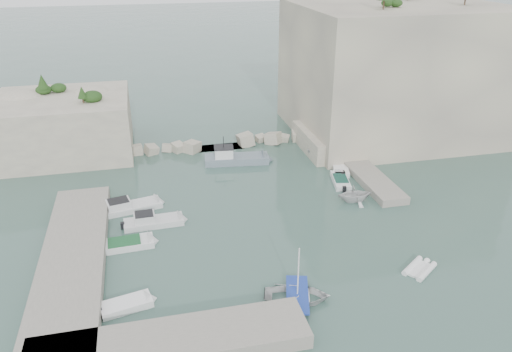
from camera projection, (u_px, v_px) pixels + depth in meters
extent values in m
plane|color=#406056|center=(271.00, 233.00, 45.38)|extent=(400.00, 400.00, 0.00)
cube|color=beige|center=(394.00, 71.00, 66.88)|extent=(26.00, 22.00, 17.00)
cube|color=beige|center=(334.00, 140.00, 63.44)|extent=(8.00, 10.00, 2.50)
cube|color=beige|center=(64.00, 125.00, 61.83)|extent=(16.00, 14.00, 7.00)
cube|color=#9E9689|center=(73.00, 258.00, 40.73)|extent=(5.00, 24.00, 1.10)
cube|color=#9E9689|center=(170.00, 343.00, 32.03)|extent=(18.00, 4.00, 1.10)
cube|color=#9E9689|center=(363.00, 171.00, 56.84)|extent=(3.00, 16.00, 0.80)
cube|color=beige|center=(220.00, 142.00, 64.30)|extent=(28.00, 3.00, 1.40)
imported|color=silver|center=(297.00, 300.00, 36.82)|extent=(5.66, 4.70, 1.01)
imported|color=silver|center=(354.00, 201.00, 50.99)|extent=(3.75, 3.29, 1.90)
imported|color=silver|center=(323.00, 159.00, 61.09)|extent=(4.09, 3.16, 1.50)
cylinder|color=white|center=(298.00, 271.00, 35.72)|extent=(0.10, 0.10, 4.20)
cone|color=#1E4219|center=(42.00, 81.00, 61.02)|extent=(1.40, 1.40, 1.75)
cone|color=#1E4219|center=(82.00, 92.00, 57.78)|extent=(1.12, 1.12, 1.40)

